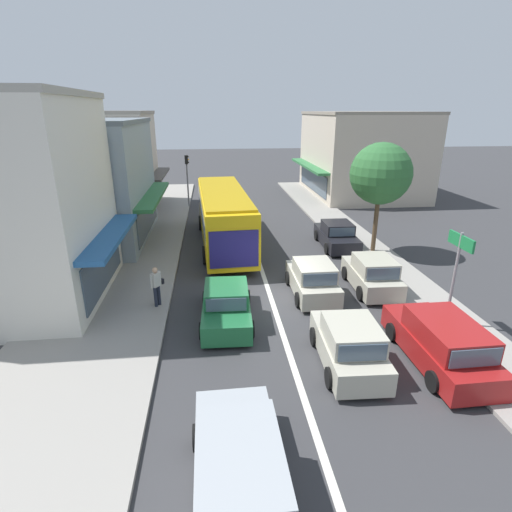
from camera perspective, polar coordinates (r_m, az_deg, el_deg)
ground_plane at (r=16.71m, az=2.33°, el=-6.55°), size 140.00×140.00×0.00m
lane_centre_line at (r=20.33m, az=0.66°, el=-1.51°), size 0.20×28.00×0.01m
sidewalk_left at (r=22.50m, az=-17.45°, el=-0.12°), size 5.20×44.00×0.14m
kerb_right at (r=23.64m, az=15.15°, el=1.06°), size 2.80×44.00×0.12m
shopfront_corner_near at (r=18.17m, az=-32.05°, el=6.26°), size 7.56×7.01×8.20m
shopfront_mid_block at (r=25.73m, az=-24.39°, el=9.45°), size 8.88×9.09×7.04m
shopfront_far_end at (r=33.71m, az=-20.28°, el=12.49°), size 7.61×7.44×7.46m
building_right_far at (r=39.02m, az=14.85°, el=13.88°), size 9.97×11.62×7.39m
city_bus at (r=23.21m, az=-4.66°, el=6.04°), size 3.14×10.97×3.23m
wagon_queue_far_back at (r=9.00m, az=-2.40°, el=-28.55°), size 1.98×4.52×1.58m
sedan_behind_bus_near at (r=15.05m, az=-4.24°, el=-6.96°), size 2.01×4.26×1.47m
hatchback_adjacent_lane_lead at (r=12.89m, az=13.13°, el=-12.27°), size 1.94×3.77×1.54m
hatchback_queue_gap_filler at (r=17.18m, az=8.09°, el=-3.38°), size 1.84×3.71×1.54m
parked_wagon_kerb_front at (r=13.86m, az=24.92°, el=-11.13°), size 1.96×4.51×1.58m
parked_hatchback_kerb_second at (r=18.27m, az=16.24°, el=-2.54°), size 1.91×3.75×1.54m
parked_sedan_kerb_third at (r=23.60m, az=11.44°, el=2.87°), size 1.97×4.24×1.47m
traffic_light_downstreet at (r=32.74m, az=-9.81°, el=11.68°), size 0.33×0.24×4.20m
directional_road_sign at (r=15.47m, az=26.89°, el=-0.30°), size 0.10×1.40×3.60m
street_tree_right at (r=22.27m, az=17.39°, el=11.13°), size 3.22×3.22×5.99m
pedestrian_with_handbag_near at (r=16.22m, az=-14.04°, el=-3.89°), size 0.49×0.61×1.63m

